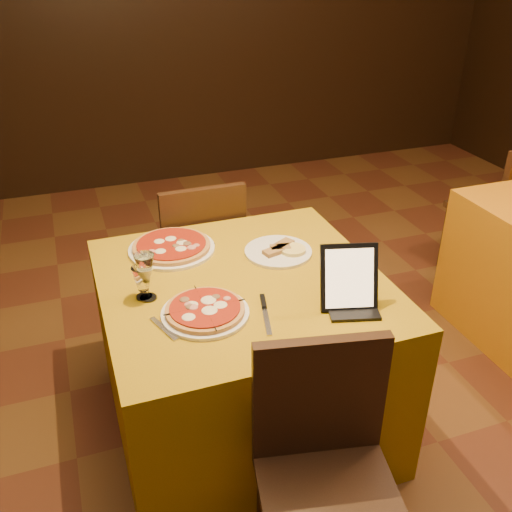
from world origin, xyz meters
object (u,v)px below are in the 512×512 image
object	(u,v)px
chair_main_near	(330,499)
chair_side_far	(493,208)
wine_glass	(146,277)
water_glass	(143,283)
pizza_far	(172,247)
tablet	(349,277)
main_table	(243,355)
chair_main_far	(197,255)
pizza_near	(205,311)

from	to	relation	value
chair_main_near	chair_side_far	size ratio (longest dim) A/B	1.00
wine_glass	water_glass	size ratio (longest dim) A/B	1.46
pizza_far	water_glass	bearing A→B (deg)	-118.08
water_glass	tablet	world-z (taller)	tablet
wine_glass	tablet	distance (m)	0.74
main_table	tablet	size ratio (longest dim) A/B	4.51
chair_main_near	chair_side_far	world-z (taller)	same
wine_glass	tablet	xyz separation A→B (m)	(0.68, -0.29, 0.03)
chair_side_far	chair_main_far	bearing A→B (deg)	-11.43
chair_main_near	pizza_far	xyz separation A→B (m)	(-0.21, 1.17, 0.31)
wine_glass	water_glass	world-z (taller)	wine_glass
chair_main_near	chair_main_far	xyz separation A→B (m)	(-0.00, 1.61, 0.00)
main_table	chair_main_far	size ratio (longest dim) A/B	1.21
chair_main_far	wine_glass	bearing A→B (deg)	64.57
pizza_near	main_table	bearing A→B (deg)	42.23
main_table	chair_main_near	xyz separation A→B (m)	(0.00, -0.83, 0.08)
chair_main_far	chair_side_far	xyz separation A→B (m)	(1.90, -0.02, 0.00)
chair_main_near	chair_main_far	world-z (taller)	same
chair_main_far	wine_glass	size ratio (longest dim) A/B	4.79
chair_side_far	pizza_far	distance (m)	2.18
main_table	pizza_far	world-z (taller)	pizza_far
water_glass	pizza_near	bearing A→B (deg)	-45.20
chair_side_far	pizza_near	bearing A→B (deg)	13.36
chair_main_near	tablet	world-z (taller)	tablet
wine_glass	tablet	size ratio (longest dim) A/B	0.78
water_glass	chair_side_far	bearing A→B (deg)	18.15
chair_side_far	wine_glass	xyz separation A→B (m)	(-2.28, -0.76, 0.39)
main_table	chair_main_far	distance (m)	0.79
chair_side_far	wine_glass	size ratio (longest dim) A/B	4.79
chair_side_far	tablet	size ratio (longest dim) A/B	3.73
pizza_far	water_glass	world-z (taller)	water_glass
main_table	pizza_far	size ratio (longest dim) A/B	2.95
main_table	wine_glass	xyz separation A→B (m)	(-0.37, -0.01, 0.47)
chair_side_far	water_glass	size ratio (longest dim) A/B	7.00
chair_side_far	water_glass	world-z (taller)	chair_side_far
chair_main_far	water_glass	xyz separation A→B (m)	(-0.39, -0.78, 0.36)
chair_main_near	wine_glass	world-z (taller)	wine_glass
wine_glass	water_glass	xyz separation A→B (m)	(-0.01, 0.01, -0.03)
pizza_far	tablet	bearing A→B (deg)	-50.61
pizza_near	wine_glass	bearing A→B (deg)	134.60
water_glass	main_table	bearing A→B (deg)	-0.76
tablet	wine_glass	bearing A→B (deg)	172.23
main_table	chair_main_near	distance (m)	0.83
main_table	pizza_near	world-z (taller)	pizza_near
chair_main_far	chair_side_far	world-z (taller)	same
main_table	wine_glass	world-z (taller)	wine_glass
pizza_near	pizza_far	xyz separation A→B (m)	(-0.01, 0.52, -0.00)
pizza_far	wine_glass	bearing A→B (deg)	-115.49
chair_main_far	water_glass	size ratio (longest dim) A/B	7.00
main_table	chair_side_far	distance (m)	2.05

